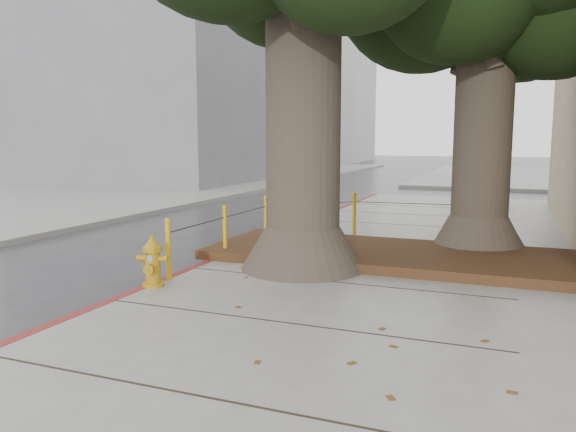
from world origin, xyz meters
The scene contains 10 objects.
ground centered at (0.00, 0.00, 0.00)m, with size 140.00×140.00×0.00m, color #28282B.
sidewalk_far centered at (6.00, 30.00, 0.07)m, with size 16.00×20.00×0.15m, color slate.
sidewalk_opposite centered at (-14.00, 10.00, 0.07)m, with size 14.00×60.00×0.15m, color slate.
curb_red centered at (-2.00, 2.50, 0.07)m, with size 0.14×26.00×0.16m, color maroon.
planter_bed centered at (0.90, 3.90, 0.23)m, with size 6.40×2.60×0.16m, color black.
building_far_grey centered at (-15.00, 22.00, 6.00)m, with size 12.00×16.00×12.00m, color slate.
building_far_white centered at (-17.00, 45.00, 7.50)m, with size 12.00×18.00×15.00m, color silver.
bollard_ring centered at (-0.87, 4.38, 0.66)m, with size 3.79×5.39×0.95m.
fire_hydrant centered at (-1.90, 0.79, 0.51)m, with size 0.40×0.39×0.75m.
car_dark centered at (-11.95, 18.56, 0.55)m, with size 1.55×3.81×1.10m, color black.
Camera 1 is at (2.84, -5.81, 2.27)m, focal length 35.00 mm.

